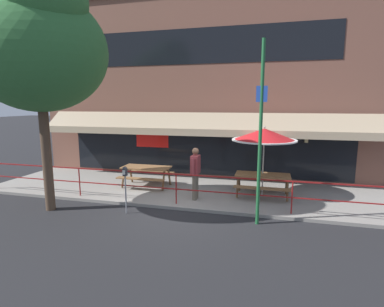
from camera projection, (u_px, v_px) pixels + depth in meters
name	position (u px, v px, depth m)	size (l,w,h in m)	color
ground_plane	(173.00, 210.00, 9.15)	(120.00, 120.00, 0.00)	#232326
patio_deck	(190.00, 190.00, 11.06)	(15.00, 4.00, 0.10)	gray
restaurant_building	(203.00, 87.00, 12.54)	(15.00, 1.60, 7.86)	brown
patio_railing	(176.00, 182.00, 9.31)	(13.84, 0.04, 0.97)	maroon
picnic_table_left	(146.00, 171.00, 11.28)	(1.80, 1.42, 0.76)	brown
picnic_table_centre	(262.00, 179.00, 10.08)	(1.80, 1.42, 0.76)	brown
patio_umbrella_centre	(264.00, 135.00, 9.98)	(2.14, 2.14, 2.38)	#B7B2A8
pedestrian_walking	(195.00, 171.00, 9.72)	(0.26, 0.62, 1.71)	#665B4C
parking_meter_near	(125.00, 176.00, 8.69)	(0.15, 0.16, 1.42)	gray
street_sign_pole	(260.00, 133.00, 7.70)	(0.28, 0.09, 4.80)	#1E6033
street_tree_curbside	(39.00, 44.00, 8.29)	(3.94, 3.54, 6.91)	brown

